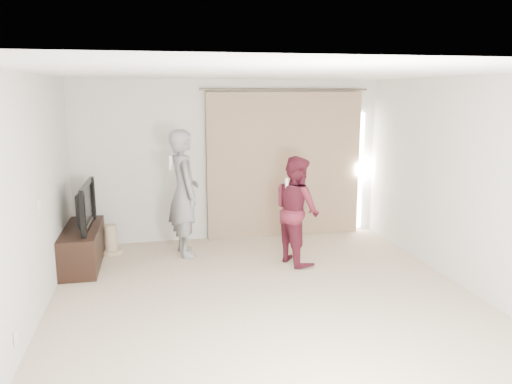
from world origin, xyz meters
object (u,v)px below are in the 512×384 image
at_px(tv, 79,206).
at_px(person_woman, 297,210).
at_px(person_man, 184,193).
at_px(tv_console, 82,246).

relative_size(tv, person_woman, 0.72).
height_order(tv, person_woman, person_woman).
height_order(tv, person_man, person_man).
distance_m(tv, person_woman, 3.02).
distance_m(person_man, person_woman, 1.68).
bearing_deg(tv, person_man, -81.22).
bearing_deg(person_woman, tv, 170.65).
bearing_deg(person_woman, tv_console, 170.65).
relative_size(tv_console, tv, 1.27).
height_order(person_man, person_woman, person_man).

